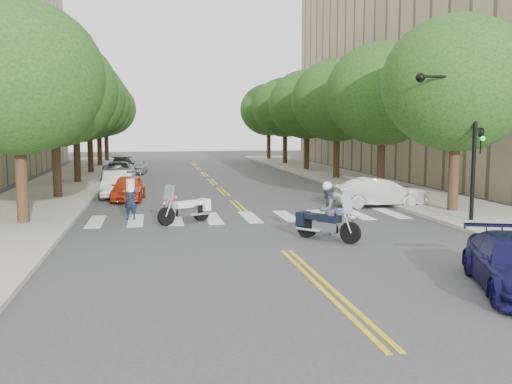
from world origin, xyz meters
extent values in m
plane|color=#38383A|center=(0.00, 0.00, 0.00)|extent=(140.00, 140.00, 0.00)
cube|color=#9E9991|center=(-9.50, 22.00, 0.07)|extent=(5.00, 60.00, 0.15)
cube|color=#9E9991|center=(9.50, 22.00, 0.07)|extent=(5.00, 60.00, 0.15)
cylinder|color=#382316|center=(-8.80, 6.00, 1.66)|extent=(0.44, 0.44, 3.32)
ellipsoid|color=#153D11|center=(-8.80, 6.00, 5.56)|extent=(6.40, 6.40, 5.76)
cylinder|color=#382316|center=(-8.80, 14.00, 1.66)|extent=(0.44, 0.44, 3.32)
ellipsoid|color=#153D11|center=(-8.80, 14.00, 5.56)|extent=(6.40, 6.40, 5.76)
cylinder|color=#382316|center=(-8.80, 22.00, 1.66)|extent=(0.44, 0.44, 3.32)
ellipsoid|color=#153D11|center=(-8.80, 22.00, 5.56)|extent=(6.40, 6.40, 5.76)
cylinder|color=#382316|center=(-8.80, 30.00, 1.66)|extent=(0.44, 0.44, 3.32)
ellipsoid|color=#153D11|center=(-8.80, 30.00, 5.56)|extent=(6.40, 6.40, 5.76)
cylinder|color=#382316|center=(-8.80, 38.00, 1.66)|extent=(0.44, 0.44, 3.32)
ellipsoid|color=#153D11|center=(-8.80, 38.00, 5.56)|extent=(6.40, 6.40, 5.76)
cylinder|color=#382316|center=(-8.80, 46.00, 1.66)|extent=(0.44, 0.44, 3.32)
ellipsoid|color=#153D11|center=(-8.80, 46.00, 5.56)|extent=(6.40, 6.40, 5.76)
cylinder|color=#382316|center=(8.80, 6.00, 1.66)|extent=(0.44, 0.44, 3.32)
ellipsoid|color=#153D11|center=(8.80, 6.00, 5.56)|extent=(6.40, 6.40, 5.76)
cylinder|color=#382316|center=(8.80, 14.00, 1.66)|extent=(0.44, 0.44, 3.32)
ellipsoid|color=#153D11|center=(8.80, 14.00, 5.56)|extent=(6.40, 6.40, 5.76)
cylinder|color=#382316|center=(8.80, 22.00, 1.66)|extent=(0.44, 0.44, 3.32)
ellipsoid|color=#153D11|center=(8.80, 22.00, 5.56)|extent=(6.40, 6.40, 5.76)
cylinder|color=#382316|center=(8.80, 30.00, 1.66)|extent=(0.44, 0.44, 3.32)
ellipsoid|color=#153D11|center=(8.80, 30.00, 5.56)|extent=(6.40, 6.40, 5.76)
cylinder|color=#382316|center=(8.80, 38.00, 1.66)|extent=(0.44, 0.44, 3.32)
ellipsoid|color=#153D11|center=(8.80, 38.00, 5.56)|extent=(6.40, 6.40, 5.76)
cylinder|color=#382316|center=(8.80, 46.00, 1.66)|extent=(0.44, 0.44, 3.32)
ellipsoid|color=#153D11|center=(8.80, 46.00, 5.56)|extent=(6.40, 6.40, 5.76)
cylinder|color=black|center=(8.20, 3.50, 3.00)|extent=(0.16, 0.16, 6.00)
cylinder|color=black|center=(7.00, 3.50, 5.60)|extent=(2.40, 0.10, 0.10)
sphere|color=black|center=(5.90, 3.50, 5.55)|extent=(0.36, 0.36, 0.36)
imported|color=black|center=(8.45, 3.50, 3.20)|extent=(0.16, 0.20, 1.00)
sphere|color=#0CCC26|center=(8.45, 3.35, 3.30)|extent=(0.18, 0.18, 0.18)
cylinder|color=black|center=(2.27, 0.66, 0.36)|extent=(0.58, 0.64, 0.72)
cylinder|color=black|center=(1.18, 1.95, 0.36)|extent=(0.61, 0.67, 0.72)
cube|color=silver|center=(1.69, 1.34, 0.48)|extent=(0.87, 0.94, 0.34)
cube|color=black|center=(1.76, 1.26, 0.74)|extent=(0.77, 0.81, 0.23)
cube|color=black|center=(1.39, 1.71, 0.76)|extent=(0.70, 0.72, 0.17)
cube|color=black|center=(1.08, 2.07, 0.63)|extent=(0.56, 0.54, 0.48)
cube|color=#8C99A5|center=(2.18, 0.76, 1.27)|extent=(0.51, 0.46, 0.58)
cube|color=red|center=(2.17, 0.98, 1.08)|extent=(0.15, 0.15, 0.08)
cube|color=#0C26E5|center=(1.97, 0.82, 1.08)|extent=(0.15, 0.15, 0.08)
imported|color=#474C56|center=(1.69, 1.34, 1.02)|extent=(1.02, 1.00, 1.66)
sphere|color=silver|center=(1.69, 1.34, 1.80)|extent=(0.32, 0.32, 0.32)
cylinder|color=black|center=(-3.47, 5.10, 0.36)|extent=(0.68, 0.52, 0.72)
cylinder|color=black|center=(-2.07, 6.03, 0.36)|extent=(0.70, 0.55, 0.72)
cube|color=silver|center=(-2.72, 5.59, 0.47)|extent=(0.97, 0.80, 0.34)
cube|color=white|center=(-2.81, 5.54, 0.74)|extent=(0.82, 0.72, 0.23)
cube|color=white|center=(-2.33, 5.86, 0.76)|extent=(0.71, 0.67, 0.17)
cube|color=white|center=(-1.93, 6.12, 0.63)|extent=(0.52, 0.56, 0.47)
cube|color=#8C99A5|center=(-3.35, 5.17, 1.26)|extent=(0.43, 0.53, 0.57)
cube|color=red|center=(-3.14, 5.17, 1.07)|extent=(0.15, 0.15, 0.08)
cube|color=#0C26E5|center=(-3.28, 5.38, 1.07)|extent=(0.15, 0.15, 0.08)
imported|color=#151F30|center=(-4.84, 6.77, 0.79)|extent=(0.68, 0.58, 1.59)
imported|color=silver|center=(6.50, 8.50, 0.69)|extent=(4.24, 1.68, 1.37)
imported|color=red|center=(-5.20, 13.00, 0.64)|extent=(1.79, 3.88, 1.29)
imported|color=white|center=(-5.79, 14.50, 0.69)|extent=(1.55, 4.24, 1.39)
imported|color=gray|center=(-6.30, 23.50, 0.67)|extent=(2.50, 4.97, 1.35)
imported|color=black|center=(-6.30, 28.25, 0.68)|extent=(2.24, 4.82, 1.36)
imported|color=gray|center=(-5.20, 29.50, 0.58)|extent=(1.70, 3.53, 1.16)
camera|label=1|loc=(-3.90, -16.52, 3.77)|focal=40.00mm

